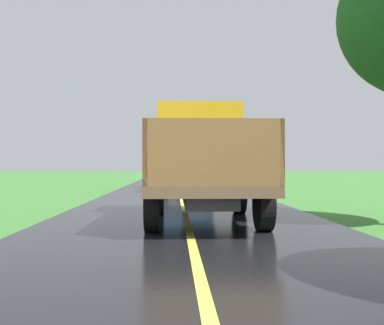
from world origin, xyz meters
name	(u,v)px	position (x,y,z in m)	size (l,w,h in m)	color
banana_truck_near	(201,159)	(0.36, 10.57, 1.47)	(2.38, 5.82, 2.80)	#2D2D30
banana_truck_far	(186,163)	(0.32, 24.10, 1.46)	(2.38, 5.81, 2.80)	#2D2D30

